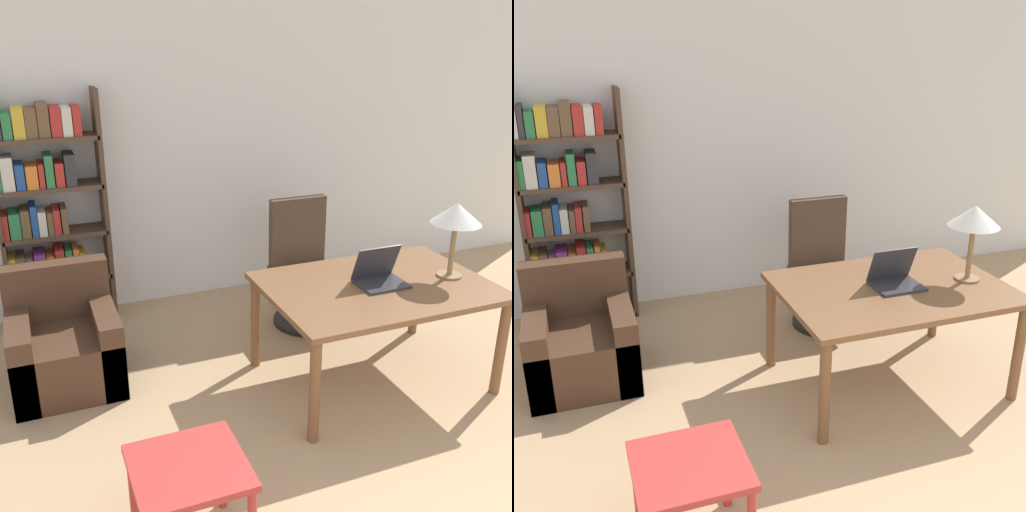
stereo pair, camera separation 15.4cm
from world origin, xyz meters
The scene contains 8 objects.
wall_back centered at (0.00, 4.53, 1.35)m, with size 8.00×0.06×2.70m.
desk centered at (0.63, 2.57, 0.66)m, with size 1.53×1.08×0.74m.
laptop centered at (0.65, 2.58, 0.80)m, with size 0.33×0.26×0.26m.
table_lamp centered at (1.18, 2.51, 1.19)m, with size 0.35×0.35×0.53m.
office_chair centered at (0.59, 3.62, 0.46)m, with size 0.57×0.57×1.06m.
side_table_blue centered at (-1.00, 1.56, 0.42)m, with size 0.53×0.50×0.51m.
armchair centered at (-1.41, 3.34, 0.28)m, with size 0.73×0.73×0.83m.
bookshelf centered at (-1.40, 4.34, 0.94)m, with size 0.86×0.28×1.96m.
Camera 2 is at (-1.39, -0.67, 2.38)m, focal length 42.00 mm.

